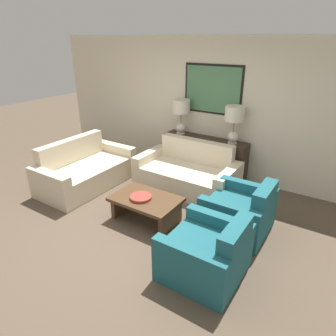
{
  "coord_description": "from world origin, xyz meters",
  "views": [
    {
      "loc": [
        2.43,
        -2.81,
        2.61
      ],
      "look_at": [
        -0.0,
        0.93,
        0.65
      ],
      "focal_mm": 32.0,
      "sensor_mm": 36.0,
      "label": 1
    }
  ],
  "objects_px": {
    "console_table": "(204,157)",
    "coffee_table": "(146,204)",
    "table_lamp_right": "(234,118)",
    "couch_by_back_wall": "(188,174)",
    "couch_by_side": "(85,171)",
    "decorative_bowl": "(141,197)",
    "table_lamp_left": "(181,111)",
    "armchair_near_back_wall": "(240,213)",
    "armchair_near_camera": "(207,254)"
  },
  "relations": [
    {
      "from": "couch_by_back_wall",
      "to": "armchair_near_camera",
      "type": "distance_m",
      "value": 2.22
    },
    {
      "from": "couch_by_back_wall",
      "to": "table_lamp_left",
      "type": "bearing_deg",
      "value": 130.04
    },
    {
      "from": "couch_by_side",
      "to": "decorative_bowl",
      "type": "bearing_deg",
      "value": -13.81
    },
    {
      "from": "couch_by_side",
      "to": "couch_by_back_wall",
      "type": "bearing_deg",
      "value": 28.77
    },
    {
      "from": "table_lamp_right",
      "to": "couch_by_back_wall",
      "type": "xyz_separation_m",
      "value": [
        -0.56,
        -0.66,
        -0.99
      ]
    },
    {
      "from": "table_lamp_right",
      "to": "armchair_near_camera",
      "type": "xyz_separation_m",
      "value": [
        0.73,
        -2.48,
        -0.98
      ]
    },
    {
      "from": "couch_by_side",
      "to": "decorative_bowl",
      "type": "height_order",
      "value": "couch_by_side"
    },
    {
      "from": "table_lamp_left",
      "to": "coffee_table",
      "type": "bearing_deg",
      "value": -74.07
    },
    {
      "from": "armchair_near_back_wall",
      "to": "console_table",
      "type": "bearing_deg",
      "value": 132.41
    },
    {
      "from": "couch_by_side",
      "to": "decorative_bowl",
      "type": "distance_m",
      "value": 1.7
    },
    {
      "from": "coffee_table",
      "to": "armchair_near_back_wall",
      "type": "xyz_separation_m",
      "value": [
        1.29,
        0.53,
        0.0
      ]
    },
    {
      "from": "table_lamp_left",
      "to": "couch_by_back_wall",
      "type": "distance_m",
      "value": 1.31
    },
    {
      "from": "coffee_table",
      "to": "decorative_bowl",
      "type": "relative_size",
      "value": 3.08
    },
    {
      "from": "table_lamp_right",
      "to": "couch_by_side",
      "type": "xyz_separation_m",
      "value": [
        -2.26,
        -1.6,
        -0.99
      ]
    },
    {
      "from": "console_table",
      "to": "decorative_bowl",
      "type": "relative_size",
      "value": 5.13
    },
    {
      "from": "console_table",
      "to": "couch_by_back_wall",
      "type": "bearing_deg",
      "value": -90.0
    },
    {
      "from": "table_lamp_right",
      "to": "armchair_near_camera",
      "type": "distance_m",
      "value": 2.76
    },
    {
      "from": "console_table",
      "to": "armchair_near_back_wall",
      "type": "relative_size",
      "value": 1.87
    },
    {
      "from": "table_lamp_left",
      "to": "armchair_near_back_wall",
      "type": "distance_m",
      "value": 2.53
    },
    {
      "from": "couch_by_back_wall",
      "to": "couch_by_side",
      "type": "relative_size",
      "value": 1.0
    },
    {
      "from": "console_table",
      "to": "armchair_near_camera",
      "type": "bearing_deg",
      "value": -62.49
    },
    {
      "from": "armchair_near_back_wall",
      "to": "decorative_bowl",
      "type": "bearing_deg",
      "value": -156.3
    },
    {
      "from": "decorative_bowl",
      "to": "armchair_near_back_wall",
      "type": "xyz_separation_m",
      "value": [
        1.34,
        0.59,
        -0.12
      ]
    },
    {
      "from": "coffee_table",
      "to": "decorative_bowl",
      "type": "distance_m",
      "value": 0.15
    },
    {
      "from": "couch_by_back_wall",
      "to": "armchair_near_back_wall",
      "type": "height_order",
      "value": "couch_by_back_wall"
    },
    {
      "from": "table_lamp_right",
      "to": "decorative_bowl",
      "type": "height_order",
      "value": "table_lamp_right"
    },
    {
      "from": "table_lamp_left",
      "to": "armchair_near_camera",
      "type": "distance_m",
      "value": 3.24
    },
    {
      "from": "coffee_table",
      "to": "couch_by_back_wall",
      "type": "bearing_deg",
      "value": 89.83
    },
    {
      "from": "couch_by_back_wall",
      "to": "armchair_near_camera",
      "type": "relative_size",
      "value": 2.01
    },
    {
      "from": "console_table",
      "to": "decorative_bowl",
      "type": "xyz_separation_m",
      "value": [
        -0.05,
        -2.0,
        0.01
      ]
    },
    {
      "from": "table_lamp_left",
      "to": "coffee_table",
      "type": "relative_size",
      "value": 0.68
    },
    {
      "from": "table_lamp_right",
      "to": "decorative_bowl",
      "type": "relative_size",
      "value": 2.1
    },
    {
      "from": "couch_by_side",
      "to": "table_lamp_left",
      "type": "bearing_deg",
      "value": 54.5
    },
    {
      "from": "coffee_table",
      "to": "armchair_near_camera",
      "type": "height_order",
      "value": "armchair_near_camera"
    },
    {
      "from": "couch_by_side",
      "to": "console_table",
      "type": "bearing_deg",
      "value": 43.25
    },
    {
      "from": "decorative_bowl",
      "to": "table_lamp_left",
      "type": "bearing_deg",
      "value": 104.2
    },
    {
      "from": "decorative_bowl",
      "to": "table_lamp_right",
      "type": "bearing_deg",
      "value": 73.03
    },
    {
      "from": "table_lamp_right",
      "to": "armchair_near_camera",
      "type": "bearing_deg",
      "value": -73.55
    },
    {
      "from": "couch_by_side",
      "to": "coffee_table",
      "type": "distance_m",
      "value": 1.73
    },
    {
      "from": "table_lamp_left",
      "to": "table_lamp_right",
      "type": "height_order",
      "value": "same"
    },
    {
      "from": "console_table",
      "to": "table_lamp_left",
      "type": "distance_m",
      "value": 1.03
    },
    {
      "from": "table_lamp_right",
      "to": "armchair_near_camera",
      "type": "relative_size",
      "value": 0.76
    },
    {
      "from": "couch_by_back_wall",
      "to": "armchair_near_back_wall",
      "type": "bearing_deg",
      "value": -30.09
    },
    {
      "from": "table_lamp_left",
      "to": "coffee_table",
      "type": "height_order",
      "value": "table_lamp_left"
    },
    {
      "from": "decorative_bowl",
      "to": "console_table",
      "type": "bearing_deg",
      "value": 88.51
    },
    {
      "from": "console_table",
      "to": "coffee_table",
      "type": "relative_size",
      "value": 1.66
    },
    {
      "from": "couch_by_side",
      "to": "armchair_near_camera",
      "type": "bearing_deg",
      "value": -16.41
    },
    {
      "from": "console_table",
      "to": "armchair_near_back_wall",
      "type": "distance_m",
      "value": 1.92
    },
    {
      "from": "couch_by_back_wall",
      "to": "coffee_table",
      "type": "bearing_deg",
      "value": -90.17
    },
    {
      "from": "armchair_near_back_wall",
      "to": "coffee_table",
      "type": "bearing_deg",
      "value": -157.64
    }
  ]
}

